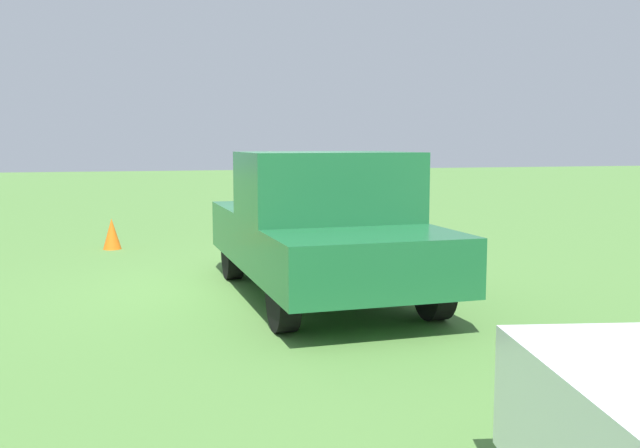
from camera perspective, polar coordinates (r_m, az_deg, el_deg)
The scene contains 4 objects.
ground_plane at distance 9.08m, azimuth -4.16°, elevation -5.43°, with size 80.00×80.00×0.00m, color #54843D.
pickup_truck at distance 8.50m, azimuth 0.23°, elevation -0.03°, with size 4.56×2.04×1.78m.
person_bystander at distance 14.81m, azimuth -4.03°, elevation 3.00°, with size 0.45×0.45×1.71m.
traffic_cone at distance 13.09m, azimuth -16.45°, elevation -0.76°, with size 0.32×0.32×0.55m, color orange.
Camera 1 is at (8.70, -1.81, 1.89)m, focal length 39.66 mm.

